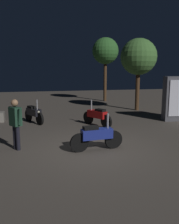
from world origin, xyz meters
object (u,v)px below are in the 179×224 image
object	(u,v)px
person_rider_beside	(16,120)
motorcycle_blue_foreground	(97,136)
motorcycle_black_parked_right	(34,113)
motorcycle_red_parked_left	(97,116)

from	to	relation	value
person_rider_beside	motorcycle_blue_foreground	bearing A→B (deg)	-49.68
motorcycle_black_parked_right	person_rider_beside	world-z (taller)	person_rider_beside
motorcycle_black_parked_right	person_rider_beside	bearing A→B (deg)	-34.96
person_rider_beside	motorcycle_red_parked_left	bearing A→B (deg)	1.94
motorcycle_black_parked_right	motorcycle_red_parked_left	bearing A→B (deg)	38.91
motorcycle_blue_foreground	motorcycle_red_parked_left	distance (m)	3.15
motorcycle_black_parked_right	motorcycle_blue_foreground	bearing A→B (deg)	-3.37
motorcycle_blue_foreground	motorcycle_red_parked_left	xyz separation A→B (m)	(0.80, 3.05, 0.00)
motorcycle_blue_foreground	motorcycle_red_parked_left	size ratio (longest dim) A/B	1.13
motorcycle_red_parked_left	motorcycle_black_parked_right	size ratio (longest dim) A/B	0.97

